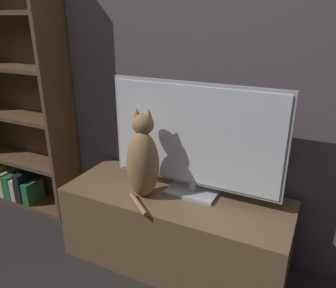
# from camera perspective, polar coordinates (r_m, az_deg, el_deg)

# --- Properties ---
(wall_back) EXTENTS (4.80, 0.05, 2.60)m
(wall_back) POSITION_cam_1_polar(r_m,az_deg,el_deg) (1.98, 5.32, 16.59)
(wall_back) COLOR #564C51
(wall_back) RESTS_ON ground_plane
(tv_stand) EXTENTS (1.35, 0.51, 0.48)m
(tv_stand) POSITION_cam_1_polar(r_m,az_deg,el_deg) (2.08, 1.16, -14.55)
(tv_stand) COLOR brown
(tv_stand) RESTS_ON ground_plane
(tv) EXTENTS (1.02, 0.18, 0.66)m
(tv) POSITION_cam_1_polar(r_m,az_deg,el_deg) (1.83, 4.53, 0.88)
(tv) COLOR #B7B7BC
(tv) RESTS_ON tv_stand
(cat) EXTENTS (0.25, 0.31, 0.52)m
(cat) POSITION_cam_1_polar(r_m,az_deg,el_deg) (1.86, -4.38, -2.85)
(cat) COLOR #997547
(cat) RESTS_ON tv_stand
(bookshelf) EXTENTS (0.87, 0.28, 1.87)m
(bookshelf) POSITION_cam_1_polar(r_m,az_deg,el_deg) (2.79, -24.28, 6.38)
(bookshelf) COLOR brown
(bookshelf) RESTS_ON ground_plane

